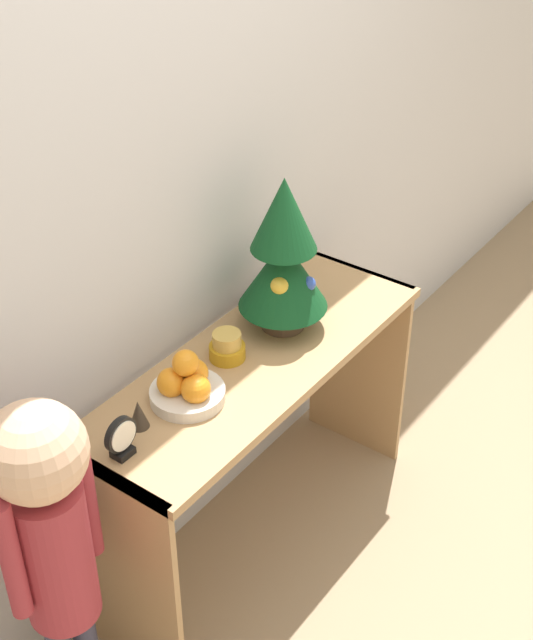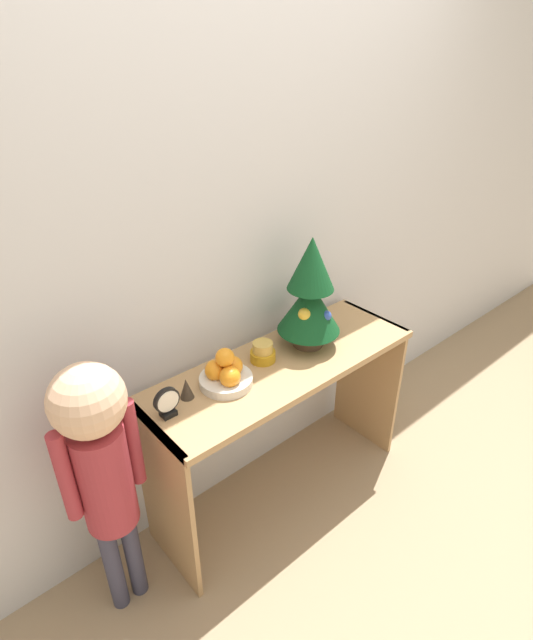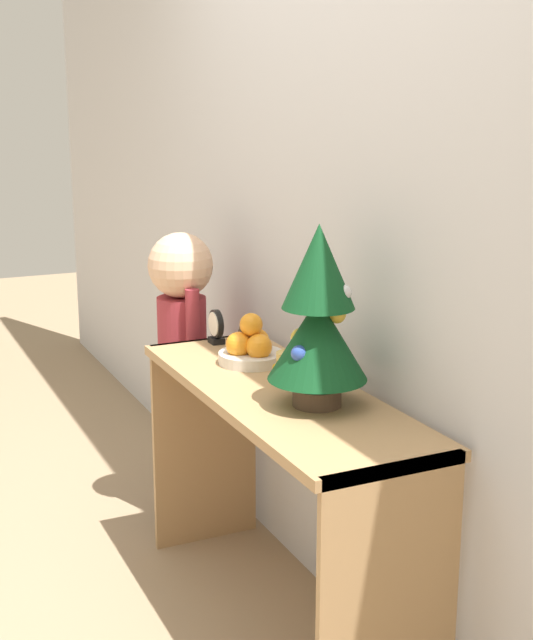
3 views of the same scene
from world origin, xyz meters
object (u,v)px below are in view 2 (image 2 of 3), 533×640
(singing_bowl, at_px, (263,353))
(child_figure, at_px, (100,457))
(figurine, at_px, (186,388))
(mini_tree, at_px, (310,294))
(fruit_bowl, at_px, (226,373))
(desk_clock, at_px, (167,403))

(singing_bowl, relative_size, child_figure, 0.10)
(figurine, relative_size, child_figure, 0.08)
(mini_tree, height_order, fruit_bowl, mini_tree)
(fruit_bowl, distance_m, figurine, 0.16)
(mini_tree, distance_m, fruit_bowl, 0.48)
(fruit_bowl, distance_m, desk_clock, 0.27)
(desk_clock, relative_size, child_figure, 0.11)
(desk_clock, height_order, figurine, desk_clock)
(child_figure, bearing_deg, fruit_bowl, 4.13)
(mini_tree, bearing_deg, fruit_bowl, 179.58)
(fruit_bowl, relative_size, figurine, 2.48)
(child_figure, bearing_deg, desk_clock, 5.45)
(fruit_bowl, bearing_deg, singing_bowl, 8.26)
(singing_bowl, xyz_separation_m, child_figure, (-0.75, -0.07, -0.04))
(fruit_bowl, relative_size, desk_clock, 1.77)
(singing_bowl, bearing_deg, mini_tree, -8.47)
(mini_tree, distance_m, desk_clock, 0.73)
(singing_bowl, relative_size, desk_clock, 0.90)
(figurine, bearing_deg, fruit_bowl, -10.72)
(desk_clock, bearing_deg, figurine, 22.05)
(fruit_bowl, height_order, desk_clock, fruit_bowl)
(singing_bowl, distance_m, child_figure, 0.75)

